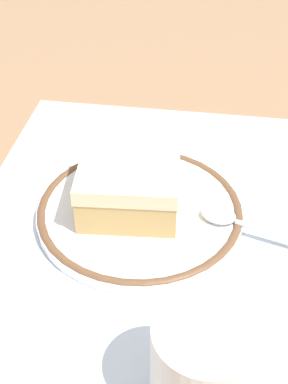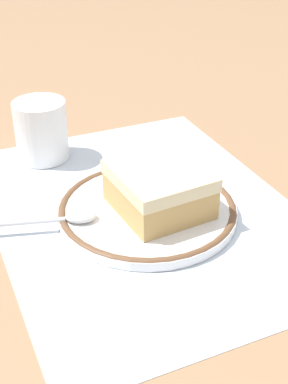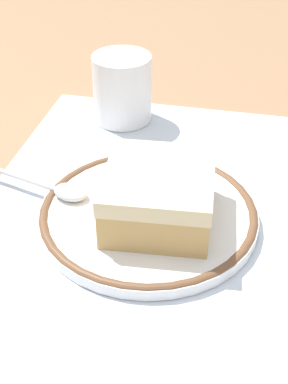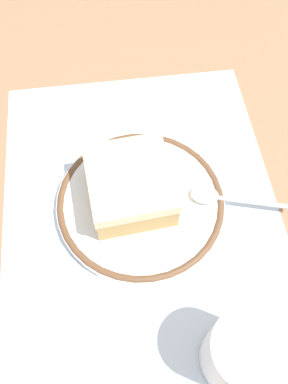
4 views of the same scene
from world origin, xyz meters
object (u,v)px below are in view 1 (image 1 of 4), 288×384
object	(u,v)px
plate	(144,211)
cup	(202,371)
cake_slice	(130,182)
spoon	(232,219)
napkin	(6,314)

from	to	relation	value
plate	cup	xyz separation A→B (m)	(0.18, 0.06, 0.03)
cake_slice	spoon	distance (m)	0.10
spoon	cup	distance (m)	0.17
cup	spoon	bearing A→B (deg)	174.15
plate	spoon	bearing A→B (deg)	84.31
cake_slice	cup	size ratio (longest dim) A/B	1.36
spoon	cake_slice	bearing A→B (deg)	-99.21
spoon	cup	size ratio (longest dim) A/B	1.52
napkin	cake_slice	bearing A→B (deg)	151.45
cup	napkin	xyz separation A→B (m)	(-0.05, -0.16, -0.03)
plate	cake_slice	bearing A→B (deg)	-117.37
spoon	napkin	world-z (taller)	spoon
plate	napkin	size ratio (longest dim) A/B	1.95
plate	cup	distance (m)	0.19
plate	cup	size ratio (longest dim) A/B	2.54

